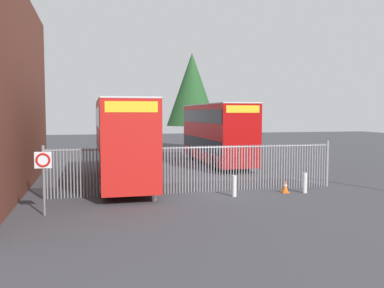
# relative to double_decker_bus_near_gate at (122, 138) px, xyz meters

# --- Properties ---
(ground_plane) EXTENTS (100.00, 100.00, 0.00)m
(ground_plane) POSITION_rel_double_decker_bus_near_gate_xyz_m (3.99, 4.70, -2.42)
(ground_plane) COLOR #3D3D42
(palisade_fence) EXTENTS (13.91, 0.14, 2.35)m
(palisade_fence) POSITION_rel_double_decker_bus_near_gate_xyz_m (3.25, -3.30, -1.24)
(palisade_fence) COLOR gray
(palisade_fence) RESTS_ON ground
(double_decker_bus_near_gate) EXTENTS (2.54, 10.81, 4.42)m
(double_decker_bus_near_gate) POSITION_rel_double_decker_bus_near_gate_xyz_m (0.00, 0.00, 0.00)
(double_decker_bus_near_gate) COLOR red
(double_decker_bus_near_gate) RESTS_ON ground
(double_decker_bus_behind_fence_left) EXTENTS (2.54, 10.81, 4.42)m
(double_decker_bus_behind_fence_left) POSITION_rel_double_decker_bus_near_gate_xyz_m (7.36, 6.93, 0.00)
(double_decker_bus_behind_fence_left) COLOR #B70C0C
(double_decker_bus_behind_fence_left) RESTS_ON ground
(bollard_near_left) EXTENTS (0.20, 0.20, 0.95)m
(bollard_near_left) POSITION_rel_double_decker_bus_near_gate_xyz_m (0.98, -4.85, -1.95)
(bollard_near_left) COLOR silver
(bollard_near_left) RESTS_ON ground
(bollard_center_front) EXTENTS (0.20, 0.20, 0.95)m
(bollard_center_front) POSITION_rel_double_decker_bus_near_gate_xyz_m (4.62, -4.73, -1.95)
(bollard_center_front) COLOR silver
(bollard_center_front) RESTS_ON ground
(bollard_near_right) EXTENTS (0.20, 0.20, 0.95)m
(bollard_near_right) POSITION_rel_double_decker_bus_near_gate_xyz_m (8.14, -4.69, -1.95)
(bollard_near_right) COLOR silver
(bollard_near_right) RESTS_ON ground
(traffic_cone_by_gate) EXTENTS (0.34, 0.34, 0.59)m
(traffic_cone_by_gate) POSITION_rel_double_decker_bus_near_gate_xyz_m (7.27, -4.42, -2.13)
(traffic_cone_by_gate) COLOR orange
(traffic_cone_by_gate) RESTS_ON ground
(speed_limit_sign_post) EXTENTS (0.60, 0.14, 2.40)m
(speed_limit_sign_post) POSITION_rel_double_decker_bus_near_gate_xyz_m (-3.31, -6.44, -0.65)
(speed_limit_sign_post) COLOR slate
(speed_limit_sign_post) RESTS_ON ground
(tree_tall_back) EXTENTS (5.42, 5.42, 10.18)m
(tree_tall_back) POSITION_rel_double_decker_bus_near_gate_xyz_m (9.00, 21.24, 3.88)
(tree_tall_back) COLOR #4C3823
(tree_tall_back) RESTS_ON ground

